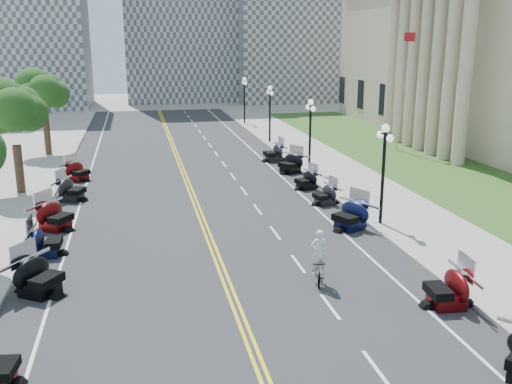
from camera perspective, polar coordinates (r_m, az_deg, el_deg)
ground at (r=23.22m, az=-3.45°, el=-7.81°), size 160.00×160.00×0.00m
road at (r=32.60m, az=-6.08°, el=-1.09°), size 16.00×90.00×0.01m
centerline_yellow_a at (r=32.59m, az=-6.29°, el=-1.09°), size 0.12×90.00×0.00m
centerline_yellow_b at (r=32.61m, az=-5.87°, el=-1.07°), size 0.12×90.00×0.00m
edge_line_north at (r=33.81m, az=4.76°, el=-0.46°), size 0.12×90.00×0.00m
edge_line_south at (r=32.62m, az=-17.33°, el=-1.68°), size 0.12×90.00×0.00m
lane_dash_4 at (r=17.14m, az=11.99°, el=-16.94°), size 0.12×2.00×0.00m
lane_dash_5 at (r=20.38m, az=7.41°, el=-11.27°), size 0.12×2.00×0.00m
lane_dash_6 at (r=23.85m, az=4.24°, el=-7.16°), size 0.12×2.00×0.00m
lane_dash_7 at (r=27.46m, az=1.92°, el=-4.09°), size 0.12×2.00×0.00m
lane_dash_8 at (r=31.17m, az=0.17°, el=-1.74°), size 0.12×2.00×0.00m
lane_dash_9 at (r=34.95m, az=-1.21°, el=0.11°), size 0.12×2.00×0.00m
lane_dash_10 at (r=38.77m, az=-2.32°, el=1.59°), size 0.12×2.00×0.00m
lane_dash_11 at (r=42.62m, az=-3.23°, el=2.81°), size 0.12×2.00×0.00m
lane_dash_12 at (r=46.50m, az=-3.99°, el=3.82°), size 0.12×2.00×0.00m
lane_dash_13 at (r=50.39m, az=-4.63°, el=4.68°), size 0.12×2.00×0.00m
lane_dash_14 at (r=54.30m, az=-5.18°, el=5.41°), size 0.12×2.00×0.00m
lane_dash_15 at (r=58.23m, az=-5.66°, el=6.05°), size 0.12×2.00×0.00m
lane_dash_16 at (r=62.16m, az=-6.08°, el=6.60°), size 0.12×2.00×0.00m
lane_dash_17 at (r=66.10m, az=-6.45°, el=7.09°), size 0.12×2.00×0.00m
lane_dash_18 at (r=70.05m, az=-6.78°, el=7.52°), size 0.12×2.00×0.00m
lane_dash_19 at (r=74.00m, az=-7.07°, el=7.91°), size 0.12×2.00×0.00m
sidewalk_north at (r=35.16m, az=11.18°, el=0.02°), size 5.00×90.00×0.15m
lawn at (r=45.15m, az=15.45°, el=3.03°), size 9.00×60.00×0.10m
distant_block_a at (r=84.61m, az=-23.11°, el=16.57°), size 18.00×14.00×26.00m
distant_block_c at (r=89.78m, az=4.44°, el=16.23°), size 20.00×14.00×22.00m
street_lamp_2 at (r=28.49m, az=12.58°, el=1.67°), size 0.50×1.20×4.90m
street_lamp_3 at (r=39.50m, az=5.42°, el=5.62°), size 0.50×1.20×4.90m
street_lamp_4 at (r=50.96m, az=1.40°, el=7.78°), size 0.50×1.20×4.90m
street_lamp_5 at (r=62.62m, az=-1.16°, el=9.13°), size 0.50×1.20×4.90m
flagpole at (r=48.22m, az=14.22°, el=9.80°), size 1.10×0.20×10.00m
tree_3 at (r=36.11m, az=-23.11°, el=7.06°), size 4.80×4.80×9.20m
tree_4 at (r=47.88m, az=-20.49°, el=8.98°), size 4.80×4.80×9.20m
motorcycle_n_4 at (r=21.01m, az=18.63°, el=-8.95°), size 2.29×2.29×1.49m
motorcycle_n_6 at (r=28.15m, az=9.39°, el=-2.17°), size 2.97×2.97×1.55m
motorcycle_n_7 at (r=32.18m, az=6.92°, el=-0.17°), size 2.09×2.09×1.26m
motorcycle_n_8 at (r=35.43m, az=5.04°, el=1.30°), size 2.26×2.26×1.27m
motorcycle_n_9 at (r=39.69m, az=3.45°, el=2.99°), size 2.97×2.97×1.50m
motorcycle_n_10 at (r=43.46m, az=1.79°, el=4.04°), size 2.36×2.36×1.48m
motorcycle_s_5 at (r=22.24m, az=-20.91°, el=-7.72°), size 3.08×3.08×1.55m
motorcycle_s_6 at (r=26.01m, az=-20.31°, el=-4.54°), size 2.10×2.10×1.42m
motorcycle_s_7 at (r=29.37m, az=-19.48°, el=-2.15°), size 3.05×3.05×1.54m
motorcycle_s_8 at (r=34.35m, az=-17.99°, el=0.35°), size 2.73×2.73×1.48m
motorcycle_s_9 at (r=39.22m, az=-17.39°, el=2.09°), size 2.78×2.78×1.38m
bicycle at (r=21.94m, az=6.24°, el=-7.88°), size 0.87×1.70×0.98m
cyclist_rider at (r=21.44m, az=6.35°, el=-4.45°), size 0.66×0.43×1.80m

